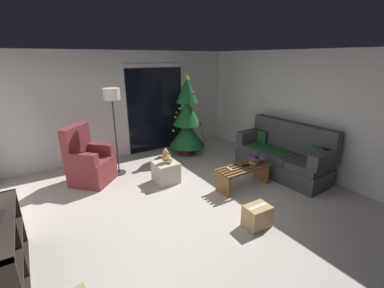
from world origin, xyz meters
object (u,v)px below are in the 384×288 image
at_px(christmas_tree, 187,120).
at_px(book_stack, 256,160).
at_px(remote_black, 245,165).
at_px(ottoman, 166,172).
at_px(cell_phone, 257,158).
at_px(couch, 283,156).
at_px(coffee_table, 244,174).
at_px(cardboard_box_taped_mid_floor, 257,216).
at_px(remote_silver, 230,169).
at_px(floor_lamp, 112,103).
at_px(teddy_bear_cream_by_tree, 169,160).
at_px(teddy_bear_honey, 166,157).
at_px(armchair, 89,163).

bearing_deg(christmas_tree, book_stack, -82.71).
height_order(remote_black, ottoman, remote_black).
distance_m(book_stack, cell_phone, 0.06).
height_order(couch, christmas_tree, christmas_tree).
xyz_separation_m(coffee_table, remote_black, (0.04, 0.01, 0.15)).
bearing_deg(ottoman, cardboard_box_taped_mid_floor, -77.00).
relative_size(remote_silver, floor_lamp, 0.09).
xyz_separation_m(couch, remote_silver, (-1.44, 0.03, 0.03)).
height_order(floor_lamp, teddy_bear_cream_by_tree, floor_lamp).
distance_m(cell_phone, christmas_tree, 2.12).
bearing_deg(teddy_bear_honey, cell_phone, -33.70).
distance_m(remote_black, floor_lamp, 2.83).
height_order(cell_phone, cardboard_box_taped_mid_floor, cell_phone).
bearing_deg(armchair, ottoman, -32.19).
bearing_deg(remote_black, coffee_table, 112.74).
xyz_separation_m(couch, teddy_bear_honey, (-2.24, 0.97, 0.13)).
distance_m(couch, remote_silver, 1.44).
relative_size(coffee_table, christmas_tree, 0.56).
xyz_separation_m(remote_silver, floor_lamp, (-1.48, 1.83, 1.08)).
distance_m(couch, cell_phone, 0.79).
bearing_deg(teddy_bear_cream_by_tree, coffee_table, -67.81).
height_order(remote_black, cell_phone, cell_phone).
distance_m(couch, book_stack, 0.81).
xyz_separation_m(remote_black, book_stack, (0.27, -0.00, 0.04)).
height_order(ottoman, teddy_bear_honey, teddy_bear_honey).
distance_m(couch, remote_black, 1.08).
relative_size(book_stack, floor_lamp, 0.16).
relative_size(coffee_table, book_stack, 3.82).
bearing_deg(christmas_tree, cardboard_box_taped_mid_floor, -103.04).
bearing_deg(teddy_bear_cream_by_tree, remote_silver, -77.20).
relative_size(remote_silver, teddy_bear_cream_by_tree, 0.55).
xyz_separation_m(cell_phone, christmas_tree, (-0.29, 2.07, 0.35)).
xyz_separation_m(floor_lamp, cardboard_box_taped_mid_floor, (1.13, -2.86, -1.34)).
bearing_deg(floor_lamp, book_stack, -41.50).
xyz_separation_m(armchair, cardboard_box_taped_mid_floor, (1.71, -2.77, -0.24)).
distance_m(coffee_table, armchair, 2.98).
height_order(remote_black, remote_silver, same).
relative_size(christmas_tree, ottoman, 4.49).
bearing_deg(remote_silver, christmas_tree, -94.84).
bearing_deg(couch, cell_phone, 179.83).
xyz_separation_m(christmas_tree, ottoman, (-1.17, -1.10, -0.67)).
bearing_deg(remote_black, remote_silver, 93.07).
height_order(book_stack, christmas_tree, christmas_tree).
relative_size(ottoman, teddy_bear_cream_by_tree, 1.54).
distance_m(couch, ottoman, 2.46).
bearing_deg(book_stack, remote_silver, 177.29).
height_order(coffee_table, armchair, armchair).
relative_size(book_stack, teddy_bear_honey, 1.01).
distance_m(armchair, cardboard_box_taped_mid_floor, 3.27).
bearing_deg(coffee_table, christmas_tree, 88.81).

